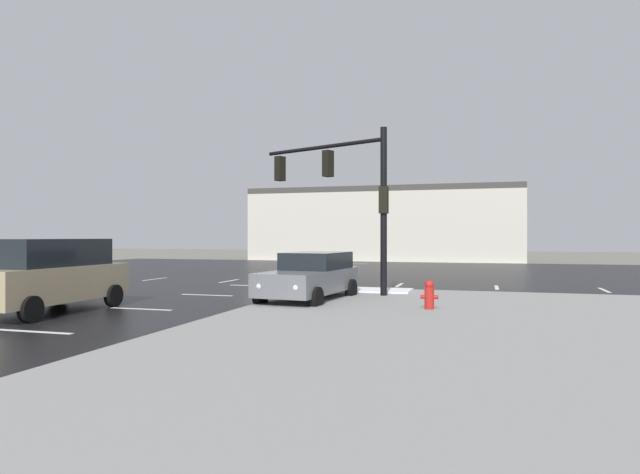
{
  "coord_description": "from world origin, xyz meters",
  "views": [
    {
      "loc": [
        9.49,
        -24.01,
        2.11
      ],
      "look_at": [
        0.51,
        6.6,
        2.09
      ],
      "focal_mm": 31.38,
      "sensor_mm": 36.0,
      "label": 1
    }
  ],
  "objects_px": {
    "traffic_signal_mast": "(347,185)",
    "sedan_silver": "(38,266)",
    "sedan_grey": "(311,276)",
    "suv_tan": "(46,274)",
    "fire_hydrant": "(429,294)"
  },
  "relations": [
    {
      "from": "traffic_signal_mast",
      "to": "fire_hydrant",
      "type": "bearing_deg",
      "value": 153.47
    },
    {
      "from": "sedan_grey",
      "to": "sedan_silver",
      "type": "height_order",
      "value": "same"
    },
    {
      "from": "sedan_grey",
      "to": "suv_tan",
      "type": "bearing_deg",
      "value": -48.74
    },
    {
      "from": "traffic_signal_mast",
      "to": "sedan_grey",
      "type": "bearing_deg",
      "value": 94.42
    },
    {
      "from": "traffic_signal_mast",
      "to": "suv_tan",
      "type": "distance_m",
      "value": 9.95
    },
    {
      "from": "fire_hydrant",
      "to": "suv_tan",
      "type": "height_order",
      "value": "suv_tan"
    },
    {
      "from": "sedan_grey",
      "to": "sedan_silver",
      "type": "bearing_deg",
      "value": -94.3
    },
    {
      "from": "sedan_grey",
      "to": "suv_tan",
      "type": "relative_size",
      "value": 0.96
    },
    {
      "from": "traffic_signal_mast",
      "to": "sedan_grey",
      "type": "relative_size",
      "value": 1.21
    },
    {
      "from": "traffic_signal_mast",
      "to": "sedan_silver",
      "type": "bearing_deg",
      "value": 22.02
    },
    {
      "from": "traffic_signal_mast",
      "to": "suv_tan",
      "type": "height_order",
      "value": "traffic_signal_mast"
    },
    {
      "from": "suv_tan",
      "to": "sedan_silver",
      "type": "xyz_separation_m",
      "value": [
        -6.6,
        6.75,
        -0.24
      ]
    },
    {
      "from": "traffic_signal_mast",
      "to": "fire_hydrant",
      "type": "xyz_separation_m",
      "value": [
        3.19,
        -3.73,
        -3.41
      ]
    },
    {
      "from": "traffic_signal_mast",
      "to": "sedan_silver",
      "type": "distance_m",
      "value": 13.9
    },
    {
      "from": "fire_hydrant",
      "to": "sedan_silver",
      "type": "relative_size",
      "value": 0.17
    }
  ]
}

